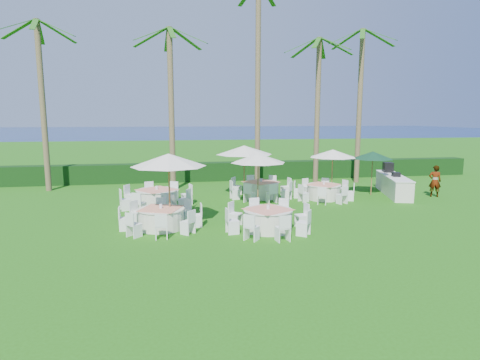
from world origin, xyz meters
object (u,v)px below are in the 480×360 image
at_px(buffet_table, 393,184).
at_px(umbrella_d, 333,153).
at_px(banquet_table_e, 261,189).
at_px(staff_person, 435,181).
at_px(umbrella_green, 373,155).
at_px(banquet_table_d, 157,198).
at_px(umbrella_c, 244,150).
at_px(banquet_table_b, 268,219).
at_px(umbrella_b, 258,158).
at_px(banquet_table_a, 161,218).
at_px(banquet_table_f, 324,191).
at_px(umbrella_a, 169,160).

bearing_deg(buffet_table, umbrella_d, 169.57).
relative_size(banquet_table_e, staff_person, 1.98).
xyz_separation_m(umbrella_green, buffet_table, (1.26, -0.03, -1.60)).
relative_size(banquet_table_d, umbrella_c, 1.13).
distance_m(umbrella_c, staff_person, 10.19).
bearing_deg(umbrella_green, banquet_table_b, -141.38).
xyz_separation_m(banquet_table_e, umbrella_b, (-0.61, -2.02, 1.84)).
bearing_deg(umbrella_d, banquet_table_a, -149.46).
height_order(banquet_table_d, banquet_table_f, banquet_table_d).
relative_size(banquet_table_e, umbrella_c, 1.12).
relative_size(banquet_table_f, umbrella_c, 1.00).
distance_m(umbrella_b, umbrella_green, 6.83).
bearing_deg(umbrella_c, buffet_table, -5.28).
height_order(umbrella_a, staff_person, umbrella_a).
bearing_deg(banquet_table_b, umbrella_c, 87.43).
bearing_deg(umbrella_d, umbrella_c, 178.27).
relative_size(banquet_table_b, staff_person, 1.91).
relative_size(banquet_table_b, umbrella_b, 1.24).
relative_size(banquet_table_b, banquet_table_e, 0.96).
distance_m(banquet_table_d, umbrella_a, 4.11).
height_order(banquet_table_b, banquet_table_f, banquet_table_b).
distance_m(banquet_table_e, buffet_table, 7.29).
bearing_deg(buffet_table, umbrella_green, 178.65).
distance_m(umbrella_b, umbrella_d, 5.11).
bearing_deg(banquet_table_d, umbrella_green, 5.31).
bearing_deg(banquet_table_b, banquet_table_d, 131.89).
bearing_deg(banquet_table_d, umbrella_d, 9.92).
height_order(banquet_table_b, umbrella_b, umbrella_b).
distance_m(banquet_table_d, umbrella_b, 5.07).
height_order(umbrella_b, staff_person, umbrella_b).
xyz_separation_m(umbrella_b, buffet_table, (7.89, 1.60, -1.72)).
relative_size(banquet_table_a, banquet_table_d, 0.92).
bearing_deg(umbrella_d, banquet_table_e, -177.37).
bearing_deg(umbrella_green, banquet_table_d, -174.69).
xyz_separation_m(banquet_table_d, umbrella_a, (0.59, -3.47, 2.13)).
xyz_separation_m(banquet_table_e, umbrella_c, (-0.84, 0.33, 2.04)).
relative_size(umbrella_b, umbrella_d, 1.03).
xyz_separation_m(umbrella_a, umbrella_c, (3.87, 5.24, -0.10)).
bearing_deg(umbrella_b, staff_person, 3.47).
bearing_deg(banquet_table_e, buffet_table, -3.30).
distance_m(umbrella_a, umbrella_b, 5.03).
bearing_deg(staff_person, banquet_table_a, 39.38).
distance_m(banquet_table_d, umbrella_green, 11.50).
relative_size(banquet_table_f, umbrella_a, 1.04).
bearing_deg(banquet_table_d, banquet_table_a, -85.98).
bearing_deg(banquet_table_b, banquet_table_f, 50.57).
height_order(umbrella_c, buffet_table, umbrella_c).
bearing_deg(staff_person, umbrella_c, 14.52).
height_order(banquet_table_d, umbrella_green, umbrella_green).
xyz_separation_m(umbrella_green, staff_person, (3.04, -1.04, -1.32)).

